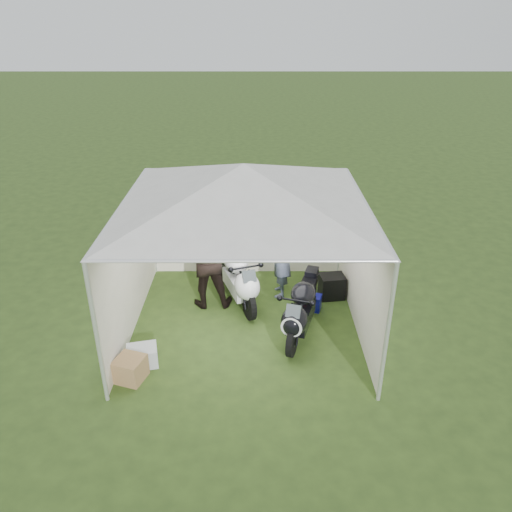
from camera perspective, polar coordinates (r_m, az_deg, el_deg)
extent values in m
plane|color=#273B16|center=(9.24, -1.22, -7.63)|extent=(80.00, 80.00, 0.00)
cylinder|color=silver|center=(7.28, -17.76, -8.65)|extent=(0.06, 0.06, 2.30)
cylinder|color=silver|center=(7.17, 14.75, -8.78)|extent=(0.06, 0.06, 2.30)
cylinder|color=silver|center=(10.68, -11.89, 3.73)|extent=(0.06, 0.06, 2.30)
cylinder|color=silver|center=(10.61, 9.81, 3.76)|extent=(0.06, 0.06, 2.30)
cube|color=beige|center=(10.46, -1.07, 3.81)|extent=(4.00, 0.02, 2.30)
cube|color=beige|center=(8.92, -14.25, -1.28)|extent=(0.02, 4.00, 2.30)
cube|color=beige|center=(8.83, 11.79, -1.29)|extent=(0.02, 4.00, 2.30)
pyramid|color=silver|center=(8.06, -1.41, 8.15)|extent=(5.66, 5.66, 0.70)
cube|color=#99A5B7|center=(10.35, -10.36, 7.29)|extent=(0.22, 0.02, 0.28)
cube|color=#99A5B7|center=(10.29, -8.42, 7.33)|extent=(0.22, 0.02, 0.28)
cube|color=#99A5B7|center=(10.25, -6.47, 7.36)|extent=(0.22, 0.01, 0.28)
cube|color=#99A5B7|center=(10.22, -4.50, 7.38)|extent=(0.22, 0.01, 0.28)
cube|color=#99A5B7|center=(10.45, -10.22, 5.73)|extent=(0.22, 0.02, 0.28)
cube|color=#99A5B7|center=(10.40, -8.31, 5.77)|extent=(0.22, 0.01, 0.28)
cube|color=#99A5B7|center=(10.35, -6.39, 5.79)|extent=(0.22, 0.02, 0.28)
cube|color=#99A5B7|center=(10.32, -4.45, 5.81)|extent=(0.22, 0.01, 0.28)
cylinder|color=#D8590C|center=(10.14, 0.02, 7.92)|extent=(3.20, 0.02, 0.02)
cylinder|color=black|center=(9.21, -0.81, -5.51)|extent=(0.30, 0.61, 0.61)
cylinder|color=black|center=(10.38, -3.35, -1.57)|extent=(0.35, 0.63, 0.61)
cube|color=white|center=(9.70, -2.07, -3.15)|extent=(0.65, 1.03, 0.31)
ellipsoid|color=white|center=(9.12, -1.03, -3.46)|extent=(0.64, 0.73, 0.51)
ellipsoid|color=white|center=(9.60, -2.30, -0.75)|extent=(0.63, 0.74, 0.36)
cube|color=black|center=(9.97, -3.00, -0.05)|extent=(0.45, 0.66, 0.14)
cube|color=white|center=(10.23, -3.56, 1.15)|extent=(0.31, 0.36, 0.18)
cube|color=black|center=(9.96, -2.80, -1.19)|extent=(0.28, 0.56, 0.10)
cube|color=#3F474C|center=(8.89, -0.79, -2.35)|extent=(0.28, 0.22, 0.21)
cylinder|color=black|center=(8.34, 4.18, -9.51)|extent=(0.27, 0.59, 0.59)
cylinder|color=black|center=(9.46, 6.14, -4.81)|extent=(0.31, 0.60, 0.59)
cube|color=black|center=(8.81, 5.18, -6.76)|extent=(0.59, 0.98, 0.29)
ellipsoid|color=black|center=(8.24, 4.42, -7.37)|extent=(0.59, 0.69, 0.49)
ellipsoid|color=black|center=(8.68, 5.43, -4.27)|extent=(0.59, 0.70, 0.34)
cube|color=black|center=(9.04, 5.95, -3.37)|extent=(0.42, 0.64, 0.14)
cube|color=black|center=(9.28, 6.39, -2.00)|extent=(0.29, 0.34, 0.18)
cube|color=maroon|center=(9.04, 5.77, -4.58)|extent=(0.25, 0.54, 0.10)
cube|color=#3F474C|center=(8.00, 4.28, -6.31)|extent=(0.27, 0.20, 0.21)
cylinder|color=white|center=(8.07, 4.06, -8.18)|extent=(0.34, 0.12, 0.35)
cube|color=#1A1CC8|center=(9.61, 6.22, -5.25)|extent=(0.46, 0.36, 0.30)
imported|color=black|center=(9.37, -5.74, -0.26)|extent=(1.00, 0.80, 1.97)
imported|color=slate|center=(9.72, 2.87, -0.09)|extent=(0.42, 0.62, 1.68)
cube|color=black|center=(10.01, 8.66, -3.45)|extent=(0.52, 0.44, 0.48)
cube|color=#B2B6BB|center=(8.40, -12.86, -11.08)|extent=(0.55, 0.47, 0.32)
cube|color=olive|center=(8.13, -14.18, -12.39)|extent=(0.53, 0.53, 0.38)
cube|color=silver|center=(8.59, -13.32, -10.67)|extent=(0.27, 0.22, 0.19)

